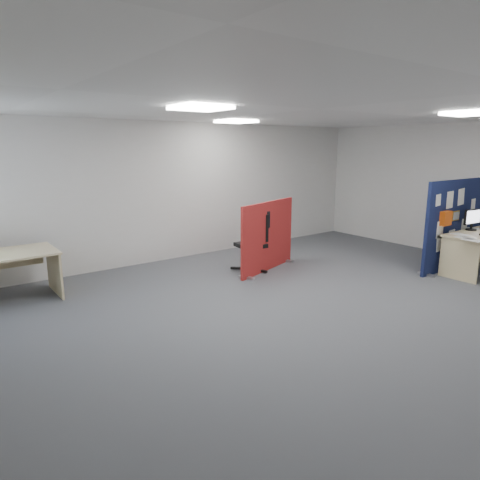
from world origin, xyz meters
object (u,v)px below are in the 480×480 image
main_desk (479,242)px  monitor_main (472,218)px  red_divider (268,237)px  navy_divider (455,225)px  office_chair (256,237)px

main_desk → monitor_main: size_ratio=3.61×
red_divider → navy_divider: bearing=-53.4°
main_desk → monitor_main: monitor_main is taller
red_divider → office_chair: (-0.17, 0.14, -0.01)m
red_divider → main_desk: bearing=-57.4°
main_desk → monitor_main: bearing=69.2°
monitor_main → red_divider: (-3.01, 2.18, -0.33)m
navy_divider → red_divider: (-2.81, 1.97, -0.20)m
monitor_main → red_divider: red_divider is taller
monitor_main → office_chair: size_ratio=0.41×
main_desk → red_divider: size_ratio=0.98×
navy_divider → office_chair: size_ratio=1.86×
navy_divider → office_chair: navy_divider is taller
main_desk → red_divider: red_divider is taller
monitor_main → office_chair: 3.95m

